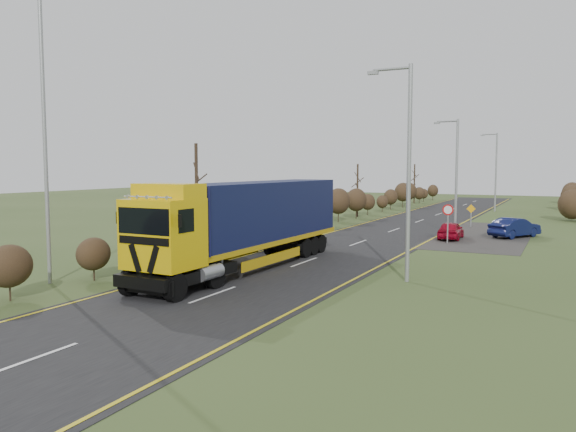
# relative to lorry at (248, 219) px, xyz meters

# --- Properties ---
(ground) EXTENTS (160.00, 160.00, 0.00)m
(ground) POSITION_rel_lorry_xyz_m (1.63, -1.27, -2.36)
(ground) COLOR #35471E
(ground) RESTS_ON ground
(road) EXTENTS (8.00, 120.00, 0.02)m
(road) POSITION_rel_lorry_xyz_m (1.63, 8.73, -2.35)
(road) COLOR black
(road) RESTS_ON ground
(layby) EXTENTS (6.00, 18.00, 0.02)m
(layby) POSITION_rel_lorry_xyz_m (8.13, 18.73, -2.35)
(layby) COLOR #2D2B28
(layby) RESTS_ON ground
(lane_markings) EXTENTS (7.52, 116.00, 0.01)m
(lane_markings) POSITION_rel_lorry_xyz_m (1.63, 8.42, -2.33)
(lane_markings) COLOR gold
(lane_markings) RESTS_ON road
(hedgerow) EXTENTS (2.24, 102.04, 6.05)m
(hedgerow) POSITION_rel_lorry_xyz_m (-4.36, 6.62, -0.74)
(hedgerow) COLOR #332316
(hedgerow) RESTS_ON ground
(lorry) EXTENTS (2.91, 14.95, 4.16)m
(lorry) POSITION_rel_lorry_xyz_m (0.00, 0.00, 0.00)
(lorry) COLOR black
(lorry) RESTS_ON ground
(car_red_hatchback) EXTENTS (1.51, 3.49, 1.17)m
(car_red_hatchback) POSITION_rel_lorry_xyz_m (6.43, 15.33, -1.77)
(car_red_hatchback) COLOR #A3081D
(car_red_hatchback) RESTS_ON ground
(car_blue_sedan) EXTENTS (3.22, 4.20, 1.33)m
(car_blue_sedan) POSITION_rel_lorry_xyz_m (10.13, 18.22, -1.69)
(car_blue_sedan) COLOR #0A1039
(car_blue_sedan) RESTS_ON ground
(streetlight_near) EXTENTS (1.90, 0.18, 8.92)m
(streetlight_near) POSITION_rel_lorry_xyz_m (7.32, 0.42, 2.55)
(streetlight_near) COLOR #919596
(streetlight_near) RESTS_ON ground
(streetlight_mid) EXTENTS (1.73, 0.18, 8.09)m
(streetlight_mid) POSITION_rel_lorry_xyz_m (6.14, 18.03, 2.07)
(streetlight_mid) COLOR #919596
(streetlight_mid) RESTS_ON ground
(streetlight_far) EXTENTS (1.79, 0.18, 8.39)m
(streetlight_far) POSITION_rel_lorry_xyz_m (6.13, 41.31, 2.24)
(streetlight_far) COLOR #919596
(streetlight_far) RESTS_ON ground
(left_pole) EXTENTS (0.16, 0.16, 11.34)m
(left_pole) POSITION_rel_lorry_xyz_m (-5.57, -6.51, 3.31)
(left_pole) COLOR #919596
(left_pole) RESTS_ON ground
(speed_sign) EXTENTS (0.68, 0.10, 2.45)m
(speed_sign) POSITION_rel_lorry_xyz_m (6.64, 13.15, -0.64)
(speed_sign) COLOR #919596
(speed_sign) RESTS_ON ground
(warning_board) EXTENTS (0.70, 0.11, 1.82)m
(warning_board) POSITION_rel_lorry_xyz_m (6.44, 23.62, -1.26)
(warning_board) COLOR #919596
(warning_board) RESTS_ON ground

